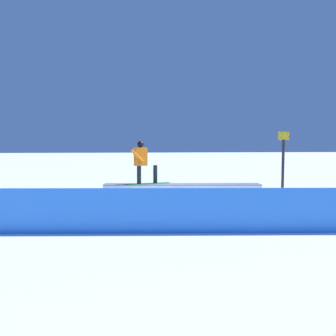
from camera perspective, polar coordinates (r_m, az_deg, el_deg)
ground_plane at (r=11.64m, az=2.37°, el=-5.15°), size 120.00×120.00×0.00m
grind_box at (r=11.61m, az=2.38°, el=-4.02°), size 5.31×1.03×0.51m
snowboarder at (r=11.44m, az=-4.29°, el=1.17°), size 1.60×0.79×1.44m
safety_fence at (r=7.25m, az=7.74°, el=-7.03°), size 11.10×1.12×0.95m
trail_marker at (r=13.15m, az=18.62°, el=1.06°), size 0.40×0.10×2.30m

